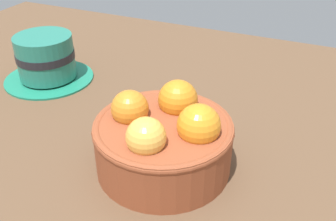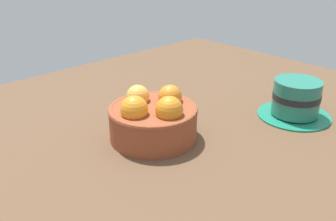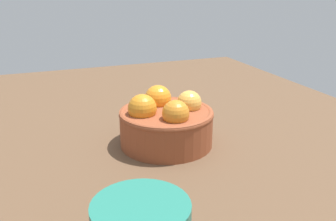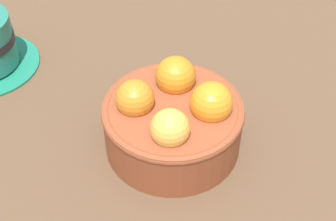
{
  "view_description": "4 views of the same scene",
  "coord_description": "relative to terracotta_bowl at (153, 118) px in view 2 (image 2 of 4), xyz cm",
  "views": [
    {
      "loc": [
        -14.08,
        30.18,
        27.82
      ],
      "look_at": [
        0.51,
        -2.35,
        5.76
      ],
      "focal_mm": 41.48,
      "sensor_mm": 36.0,
      "label": 1
    },
    {
      "loc": [
        -37.19,
        -43.11,
        30.76
      ],
      "look_at": [
        1.82,
        -1.66,
        5.05
      ],
      "focal_mm": 40.71,
      "sensor_mm": 36.0,
      "label": 2
    },
    {
      "loc": [
        50.97,
        -19.19,
        25.05
      ],
      "look_at": [
        -0.78,
        0.58,
        5.32
      ],
      "focal_mm": 39.91,
      "sensor_mm": 36.0,
      "label": 3
    },
    {
      "loc": [
        -2.34,
        36.03,
        39.75
      ],
      "look_at": [
        0.42,
        1.01,
        6.04
      ],
      "focal_mm": 52.1,
      "sensor_mm": 36.0,
      "label": 4
    }
  ],
  "objects": [
    {
      "name": "coffee_cup",
      "position": [
        25.17,
        -11.73,
        -0.42
      ],
      "size": [
        13.59,
        13.59,
        7.14
      ],
      "color": "#1C795C",
      "rests_on": "ground_plane"
    },
    {
      "name": "ground_plane",
      "position": [
        0.04,
        0.06,
        -5.41
      ],
      "size": [
        116.39,
        87.31,
        3.31
      ],
      "primitive_type": "cube",
      "color": "brown"
    },
    {
      "name": "terracotta_bowl",
      "position": [
        0.0,
        0.0,
        0.0
      ],
      "size": [
        14.76,
        14.76,
        8.66
      ],
      "color": "brown",
      "rests_on": "ground_plane"
    }
  ]
}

